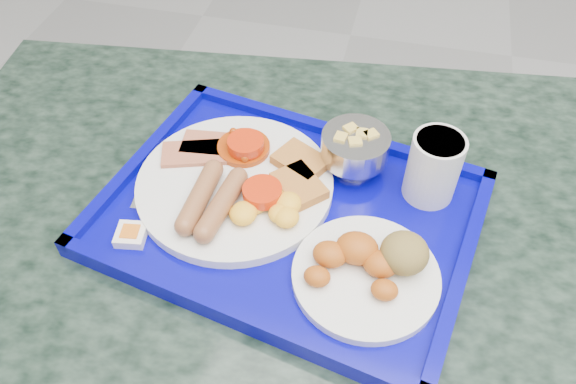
{
  "coord_description": "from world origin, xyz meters",
  "views": [
    {
      "loc": [
        -0.44,
        -0.1,
        1.33
      ],
      "look_at": [
        -0.55,
        0.38,
        0.79
      ],
      "focal_mm": 35.0,
      "sensor_mm": 36.0,
      "label": 1
    }
  ],
  "objects_px": {
    "bread_plate": "(371,267)",
    "juice_cup": "(434,166)",
    "tray": "(288,214)",
    "main_plate": "(240,184)",
    "fruit_bowl": "(355,147)",
    "table": "(303,296)"
  },
  "relations": [
    {
      "from": "main_plate",
      "to": "fruit_bowl",
      "type": "bearing_deg",
      "value": 28.83
    },
    {
      "from": "main_plate",
      "to": "fruit_bowl",
      "type": "relative_size",
      "value": 2.87
    },
    {
      "from": "bread_plate",
      "to": "juice_cup",
      "type": "relative_size",
      "value": 1.84
    },
    {
      "from": "bread_plate",
      "to": "juice_cup",
      "type": "height_order",
      "value": "juice_cup"
    },
    {
      "from": "tray",
      "to": "main_plate",
      "type": "height_order",
      "value": "main_plate"
    },
    {
      "from": "fruit_bowl",
      "to": "juice_cup",
      "type": "height_order",
      "value": "juice_cup"
    },
    {
      "from": "fruit_bowl",
      "to": "juice_cup",
      "type": "xyz_separation_m",
      "value": [
        0.11,
        -0.02,
        0.01
      ]
    },
    {
      "from": "tray",
      "to": "main_plate",
      "type": "relative_size",
      "value": 2.0
    },
    {
      "from": "main_plate",
      "to": "table",
      "type": "bearing_deg",
      "value": -13.97
    },
    {
      "from": "table",
      "to": "tray",
      "type": "height_order",
      "value": "tray"
    },
    {
      "from": "tray",
      "to": "main_plate",
      "type": "bearing_deg",
      "value": 163.8
    },
    {
      "from": "bread_plate",
      "to": "fruit_bowl",
      "type": "relative_size",
      "value": 1.89
    },
    {
      "from": "fruit_bowl",
      "to": "main_plate",
      "type": "bearing_deg",
      "value": -151.17
    },
    {
      "from": "bread_plate",
      "to": "juice_cup",
      "type": "distance_m",
      "value": 0.17
    },
    {
      "from": "juice_cup",
      "to": "bread_plate",
      "type": "bearing_deg",
      "value": -110.84
    },
    {
      "from": "bread_plate",
      "to": "fruit_bowl",
      "type": "distance_m",
      "value": 0.19
    },
    {
      "from": "table",
      "to": "bread_plate",
      "type": "distance_m",
      "value": 0.25
    },
    {
      "from": "fruit_bowl",
      "to": "juice_cup",
      "type": "relative_size",
      "value": 0.98
    },
    {
      "from": "main_plate",
      "to": "bread_plate",
      "type": "height_order",
      "value": "bread_plate"
    },
    {
      "from": "main_plate",
      "to": "juice_cup",
      "type": "xyz_separation_m",
      "value": [
        0.26,
        0.06,
        0.04
      ]
    },
    {
      "from": "table",
      "to": "fruit_bowl",
      "type": "bearing_deg",
      "value": 66.16
    },
    {
      "from": "table",
      "to": "juice_cup",
      "type": "bearing_deg",
      "value": 28.18
    }
  ]
}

